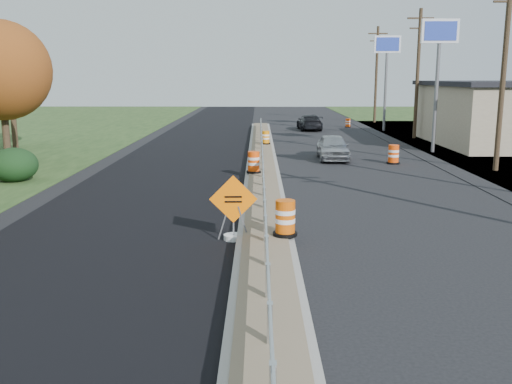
{
  "coord_description": "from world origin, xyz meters",
  "views": [
    {
      "loc": [
        -0.19,
        -18.81,
        4.58
      ],
      "look_at": [
        -0.27,
        -1.69,
        1.1
      ],
      "focal_mm": 40.0,
      "sensor_mm": 36.0,
      "label": 1
    }
  ],
  "objects_px": {
    "barrel_median_mid": "(254,163)",
    "barrel_shoulder_near": "(393,155)",
    "barrel_median_near": "(285,219)",
    "car_dark_far": "(309,122)",
    "barrel_median_far": "(266,138)",
    "barrel_shoulder_far": "(348,123)",
    "car_silver": "(333,147)",
    "caution_sign": "(233,224)"
  },
  "relations": [
    {
      "from": "barrel_median_mid",
      "to": "barrel_shoulder_near",
      "type": "relative_size",
      "value": 0.97
    },
    {
      "from": "caution_sign",
      "to": "car_silver",
      "type": "height_order",
      "value": "caution_sign"
    },
    {
      "from": "barrel_shoulder_near",
      "to": "barrel_shoulder_far",
      "type": "xyz_separation_m",
      "value": [
        0.99,
        22.27,
        -0.1
      ]
    },
    {
      "from": "barrel_median_near",
      "to": "car_dark_far",
      "type": "xyz_separation_m",
      "value": [
        3.69,
        34.48,
        -0.04
      ]
    },
    {
      "from": "barrel_median_far",
      "to": "barrel_shoulder_near",
      "type": "xyz_separation_m",
      "value": [
        6.72,
        -7.06,
        -0.16
      ]
    },
    {
      "from": "barrel_median_mid",
      "to": "barrel_shoulder_far",
      "type": "distance_m",
      "value": 27.86
    },
    {
      "from": "barrel_median_far",
      "to": "barrel_shoulder_near",
      "type": "distance_m",
      "value": 9.75
    },
    {
      "from": "barrel_median_near",
      "to": "barrel_median_far",
      "type": "xyz_separation_m",
      "value": [
        -0.27,
        21.89,
        -0.07
      ]
    },
    {
      "from": "barrel_median_near",
      "to": "barrel_shoulder_near",
      "type": "distance_m",
      "value": 16.17
    },
    {
      "from": "caution_sign",
      "to": "barrel_shoulder_near",
      "type": "xyz_separation_m",
      "value": [
        7.9,
        14.52,
        0.01
      ]
    },
    {
      "from": "caution_sign",
      "to": "barrel_median_far",
      "type": "relative_size",
      "value": 2.18
    },
    {
      "from": "barrel_median_near",
      "to": "barrel_median_mid",
      "type": "height_order",
      "value": "barrel_median_near"
    },
    {
      "from": "barrel_median_near",
      "to": "barrel_shoulder_far",
      "type": "height_order",
      "value": "barrel_median_near"
    },
    {
      "from": "barrel_median_mid",
      "to": "car_silver",
      "type": "relative_size",
      "value": 0.24
    },
    {
      "from": "barrel_median_far",
      "to": "barrel_shoulder_far",
      "type": "distance_m",
      "value": 17.06
    },
    {
      "from": "barrel_shoulder_far",
      "to": "barrel_median_far",
      "type": "bearing_deg",
      "value": -116.87
    },
    {
      "from": "barrel_median_mid",
      "to": "car_dark_far",
      "type": "height_order",
      "value": "car_dark_far"
    },
    {
      "from": "barrel_median_near",
      "to": "barrel_median_mid",
      "type": "bearing_deg",
      "value": 95.24
    },
    {
      "from": "barrel_shoulder_far",
      "to": "barrel_shoulder_near",
      "type": "bearing_deg",
      "value": -92.55
    },
    {
      "from": "barrel_median_far",
      "to": "barrel_shoulder_near",
      "type": "height_order",
      "value": "barrel_median_far"
    },
    {
      "from": "barrel_shoulder_near",
      "to": "caution_sign",
      "type": "bearing_deg",
      "value": -118.55
    },
    {
      "from": "barrel_median_near",
      "to": "barrel_median_far",
      "type": "relative_size",
      "value": 1.17
    },
    {
      "from": "barrel_median_far",
      "to": "car_silver",
      "type": "xyz_separation_m",
      "value": [
        3.7,
        -5.44,
        0.06
      ]
    },
    {
      "from": "car_dark_far",
      "to": "barrel_shoulder_near",
      "type": "bearing_deg",
      "value": 95.58
    },
    {
      "from": "barrel_median_mid",
      "to": "car_dark_far",
      "type": "relative_size",
      "value": 0.21
    },
    {
      "from": "barrel_median_far",
      "to": "barrel_shoulder_far",
      "type": "relative_size",
      "value": 1.07
    },
    {
      "from": "caution_sign",
      "to": "barrel_shoulder_far",
      "type": "relative_size",
      "value": 2.34
    },
    {
      "from": "barrel_median_far",
      "to": "car_silver",
      "type": "height_order",
      "value": "car_silver"
    },
    {
      "from": "barrel_shoulder_near",
      "to": "car_dark_far",
      "type": "relative_size",
      "value": 0.22
    },
    {
      "from": "barrel_median_mid",
      "to": "car_silver",
      "type": "height_order",
      "value": "car_silver"
    },
    {
      "from": "car_silver",
      "to": "car_dark_far",
      "type": "height_order",
      "value": "car_silver"
    },
    {
      "from": "barrel_shoulder_far",
      "to": "car_silver",
      "type": "height_order",
      "value": "car_silver"
    },
    {
      "from": "barrel_median_far",
      "to": "barrel_median_mid",
      "type": "bearing_deg",
      "value": -93.53
    },
    {
      "from": "barrel_median_far",
      "to": "car_dark_far",
      "type": "distance_m",
      "value": 13.2
    },
    {
      "from": "car_silver",
      "to": "barrel_median_near",
      "type": "bearing_deg",
      "value": -100.45
    },
    {
      "from": "barrel_median_near",
      "to": "barrel_median_far",
      "type": "height_order",
      "value": "barrel_median_near"
    },
    {
      "from": "car_dark_far",
      "to": "barrel_median_mid",
      "type": "bearing_deg",
      "value": 76.57
    },
    {
      "from": "barrel_median_far",
      "to": "barrel_shoulder_near",
      "type": "relative_size",
      "value": 0.85
    },
    {
      "from": "barrel_median_far",
      "to": "car_silver",
      "type": "relative_size",
      "value": 0.21
    },
    {
      "from": "caution_sign",
      "to": "barrel_median_near",
      "type": "xyz_separation_m",
      "value": [
        1.45,
        -0.31,
        0.23
      ]
    },
    {
      "from": "car_silver",
      "to": "barrel_shoulder_far",
      "type": "bearing_deg",
      "value": 80.32
    },
    {
      "from": "caution_sign",
      "to": "car_dark_far",
      "type": "bearing_deg",
      "value": 79.96
    }
  ]
}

